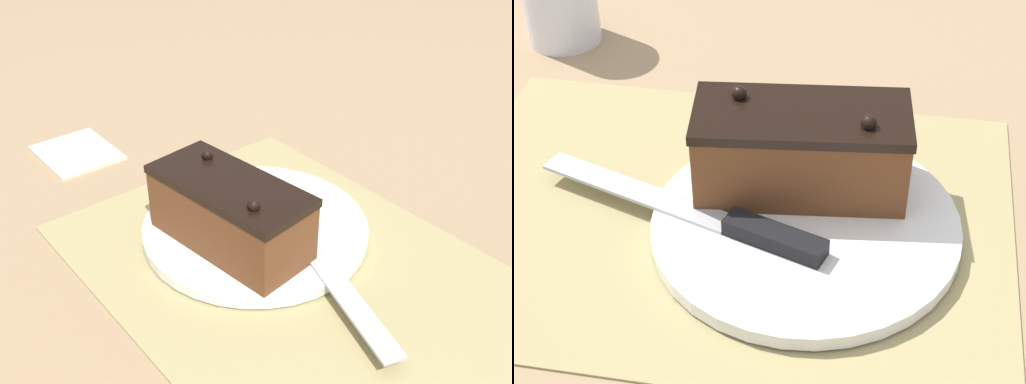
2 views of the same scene
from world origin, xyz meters
The scene contains 5 objects.
ground_plane centered at (0.00, 0.00, 0.00)m, with size 3.00×3.00×0.00m, color #9E7F5B.
placemat_woven centered at (0.00, 0.00, 0.00)m, with size 0.46×0.34×0.00m, color tan.
cake_plate centered at (0.07, -0.01, 0.01)m, with size 0.24×0.24×0.01m.
chocolate_cake centered at (0.06, 0.03, 0.05)m, with size 0.18×0.09×0.08m.
serving_knife centered at (0.01, -0.03, 0.02)m, with size 0.25×0.10×0.01m.
Camera 2 is at (0.12, -0.50, 0.46)m, focal length 60.00 mm.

